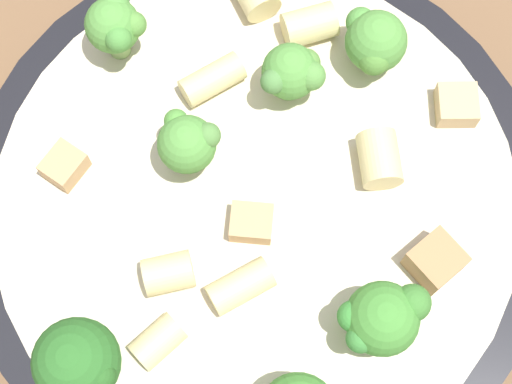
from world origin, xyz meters
The scene contains 18 objects.
ground_plane centered at (0.00, 0.00, 0.00)m, with size 2.00×2.00×0.00m, color brown.
pasta_bowl centered at (0.00, 0.00, 0.02)m, with size 0.25×0.25×0.03m.
broccoli_floret_0 centered at (-0.07, 0.06, 0.06)m, with size 0.03×0.03×0.03m.
broccoli_floret_1 centered at (-0.05, -0.08, 0.06)m, with size 0.03×0.03×0.04m.
broccoli_floret_2 centered at (-0.03, 0.01, 0.05)m, with size 0.03×0.03×0.03m.
broccoli_floret_4 centered at (0.01, 0.05, 0.05)m, with size 0.03×0.03×0.03m.
broccoli_floret_5 centered at (0.06, -0.05, 0.06)m, with size 0.04×0.03×0.04m.
broccoli_floret_6 centered at (0.04, 0.07, 0.05)m, with size 0.03×0.03×0.03m.
rigatoni_0 centered at (0.01, 0.08, 0.04)m, with size 0.02×0.02×0.02m, color beige.
rigatoni_1 centered at (-0.03, -0.04, 0.04)m, with size 0.02×0.02×0.02m, color beige.
rigatoni_2 centered at (0.00, -0.04, 0.04)m, with size 0.01×0.01×0.03m, color beige.
rigatoni_3 centered at (0.05, 0.02, 0.04)m, with size 0.02×0.02×0.02m, color beige.
rigatoni_4 centered at (-0.03, 0.05, 0.04)m, with size 0.01×0.01×0.03m, color beige.
rigatoni_6 centered at (-0.03, -0.07, 0.04)m, with size 0.01×0.01×0.02m, color beige.
chicken_chunk_0 centered at (0.08, 0.06, 0.04)m, with size 0.02×0.02×0.01m, color tan.
chicken_chunk_1 centered at (0.08, -0.02, 0.04)m, with size 0.02×0.02×0.02m, color #A87A4C.
chicken_chunk_2 centered at (0.00, -0.01, 0.04)m, with size 0.02×0.02×0.01m, color tan.
chicken_chunk_3 centered at (-0.08, 0.00, 0.04)m, with size 0.02×0.01×0.01m, color tan.
Camera 1 is at (0.02, -0.11, 0.39)m, focal length 60.00 mm.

